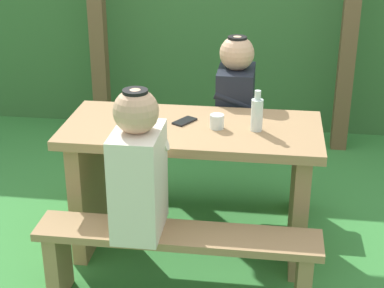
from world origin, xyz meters
The scene contains 12 objects.
ground_plane centered at (0.00, 0.00, 0.00)m, with size 12.00×12.00×0.00m, color #39853B.
hedge_backdrop centered at (0.00, 2.35, 0.82)m, with size 6.40×0.86×1.65m, color #386A35.
pergola_post_left centered at (-0.98, 1.62, 1.01)m, with size 0.12×0.12×2.03m, color brown.
pergola_post_right centered at (0.98, 1.62, 1.01)m, with size 0.12×0.12×2.03m, color brown.
picnic_table centered at (0.00, 0.00, 0.52)m, with size 1.40×0.64×0.77m.
bench_near centered at (0.00, -0.53, 0.31)m, with size 1.40×0.24×0.43m.
bench_far centered at (0.00, 0.53, 0.31)m, with size 1.40×0.24×0.43m.
person_white_shirt centered at (-0.18, -0.53, 0.76)m, with size 0.25×0.35×0.72m.
person_black_coat centered at (0.20, 0.53, 0.76)m, with size 0.25×0.35×0.72m.
drinking_glass centered at (0.14, -0.02, 0.81)m, with size 0.08×0.08×0.08m, color silver.
bottle_left centered at (0.35, -0.02, 0.87)m, with size 0.06×0.06×0.22m.
cell_phone centered at (-0.05, 0.05, 0.78)m, with size 0.07×0.14×0.01m, color black.
Camera 1 is at (0.41, -3.04, 2.00)m, focal length 57.07 mm.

